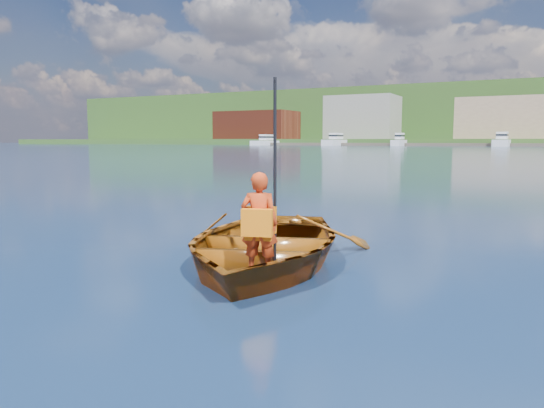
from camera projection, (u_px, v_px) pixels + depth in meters
name	position (u px, v px, depth m)	size (l,w,h in m)	color
ground	(252.00, 250.00, 7.70)	(600.00, 600.00, 0.00)	#0D2E45
rowboat	(262.00, 244.00, 6.83)	(3.82, 4.58, 0.82)	brown
child_paddler	(259.00, 223.00, 5.88)	(0.48, 0.42, 2.18)	red
shoreline	(535.00, 119.00, 215.78)	(400.00, 140.00, 22.00)	#3B5223
waterfront_buildings	(501.00, 119.00, 156.23)	(202.00, 16.00, 14.00)	brown
marina_yachts	(479.00, 141.00, 139.49)	(141.50, 13.41, 4.10)	silver
hillside_trees	(416.00, 107.00, 228.77)	(283.70, 74.18, 23.91)	#382314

